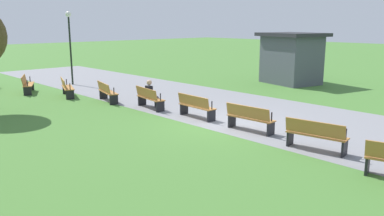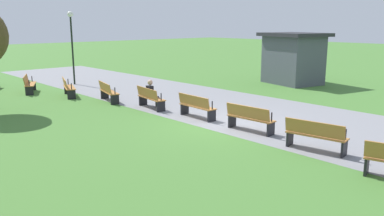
{
  "view_description": "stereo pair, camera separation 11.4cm",
  "coord_description": "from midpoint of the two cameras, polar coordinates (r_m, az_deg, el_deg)",
  "views": [
    {
      "loc": [
        9.14,
        -10.08,
        3.51
      ],
      "look_at": [
        0.0,
        -1.49,
        0.8
      ],
      "focal_mm": 36.93,
      "sensor_mm": 36.0,
      "label": 1
    },
    {
      "loc": [
        9.22,
        -10.0,
        3.51
      ],
      "look_at": [
        0.0,
        -1.49,
        0.8
      ],
      "focal_mm": 36.93,
      "sensor_mm": 36.0,
      "label": 2
    }
  ],
  "objects": [
    {
      "name": "bench_4",
      "position": [
        16.49,
        -5.88,
        1.51
      ],
      "size": [
        1.73,
        0.72,
        0.89
      ],
      "rotation": [
        0.0,
        0.0,
        -0.15
      ],
      "color": "#B27538",
      "rests_on": "ground"
    },
    {
      "name": "bench_3",
      "position": [
        18.27,
        -11.88,
        2.35
      ],
      "size": [
        1.75,
        0.87,
        0.89
      ],
      "rotation": [
        0.0,
        0.0,
        -0.25
      ],
      "color": "#B27538",
      "rests_on": "ground"
    },
    {
      "name": "person_seated",
      "position": [
        16.61,
        -5.62,
        2.17
      ],
      "size": [
        0.38,
        0.55,
        1.2
      ],
      "rotation": [
        0.0,
        0.0,
        -0.15
      ],
      "color": "black",
      "rests_on": "ground"
    },
    {
      "name": "path_paving",
      "position": [
        15.77,
        10.37,
        -0.86
      ],
      "size": [
        42.54,
        6.37,
        0.01
      ],
      "primitive_type": "cube",
      "color": "gray",
      "rests_on": "ground"
    },
    {
      "name": "bench_5",
      "position": [
        14.75,
        0.85,
        0.29
      ],
      "size": [
        1.7,
        0.56,
        0.89
      ],
      "rotation": [
        0.0,
        0.0,
        -0.05
      ],
      "color": "#B27538",
      "rests_on": "ground"
    },
    {
      "name": "bench_7",
      "position": [
        11.48,
        17.68,
        -3.76
      ],
      "size": [
        1.73,
        0.72,
        0.89
      ],
      "rotation": [
        0.0,
        0.0,
        0.15
      ],
      "color": "#B27538",
      "rests_on": "ground"
    },
    {
      "name": "lamp_post",
      "position": [
        23.79,
        -16.87,
        10.15
      ],
      "size": [
        0.32,
        0.32,
        4.15
      ],
      "color": "black",
      "rests_on": "ground"
    },
    {
      "name": "bench_6",
      "position": [
        13.06,
        8.57,
        -1.41
      ],
      "size": [
        1.7,
        0.56,
        0.89
      ],
      "rotation": [
        0.0,
        0.0,
        0.05
      ],
      "color": "#B27538",
      "rests_on": "ground"
    },
    {
      "name": "bench_2",
      "position": [
        20.05,
        -17.32,
        2.92
      ],
      "size": [
        1.74,
        1.02,
        0.89
      ],
      "rotation": [
        0.0,
        0.0,
        -0.35
      ],
      "color": "#B27538",
      "rests_on": "ground"
    },
    {
      "name": "bench_1",
      "position": [
        21.81,
        -22.35,
        3.27
      ],
      "size": [
        1.72,
        1.16,
        0.89
      ],
      "rotation": [
        0.0,
        0.0,
        -0.45
      ],
      "color": "#B27538",
      "rests_on": "ground"
    },
    {
      "name": "ground_plane",
      "position": [
        14.05,
        4.72,
        -2.32
      ],
      "size": [
        120.0,
        120.0,
        0.0
      ],
      "primitive_type": "plane",
      "color": "#477A33"
    },
    {
      "name": "kiosk",
      "position": [
        23.95,
        14.53,
        7.03
      ],
      "size": [
        4.0,
        3.52,
        2.95
      ],
      "rotation": [
        0.0,
        0.0,
        -0.23
      ],
      "color": "#4C515B",
      "rests_on": "ground"
    }
  ]
}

